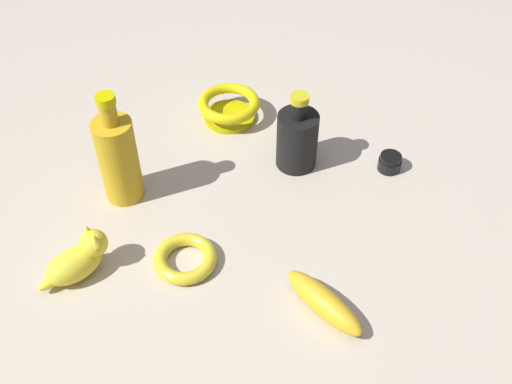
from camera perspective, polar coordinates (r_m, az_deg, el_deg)
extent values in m
plane|color=#BCB29E|center=(1.10, 0.00, -1.79)|extent=(2.00, 2.00, 0.00)
cylinder|color=gold|center=(1.10, -12.82, 2.92)|extent=(0.07, 0.07, 0.17)
cylinder|color=gold|center=(1.04, -13.74, 7.18)|extent=(0.03, 0.03, 0.04)
cylinder|color=#C4BB05|center=(1.02, -14.01, 8.44)|extent=(0.03, 0.03, 0.02)
cylinder|color=black|center=(1.20, 12.47, 2.57)|extent=(0.04, 0.04, 0.02)
cylinder|color=gold|center=(1.20, 12.54, 2.91)|extent=(0.04, 0.04, 0.00)
cylinder|color=black|center=(1.19, 12.59, 3.17)|extent=(0.04, 0.04, 0.01)
cylinder|color=black|center=(1.16, 3.89, 4.88)|extent=(0.08, 0.08, 0.11)
cylinder|color=black|center=(1.11, 4.08, 7.79)|extent=(0.03, 0.03, 0.03)
cylinder|color=gold|center=(1.10, 4.14, 8.77)|extent=(0.03, 0.03, 0.01)
ellipsoid|color=gold|center=(0.96, 6.43, -10.30)|extent=(0.11, 0.16, 0.04)
cylinder|color=#B6AE09|center=(1.30, -2.52, 7.12)|extent=(0.11, 0.11, 0.01)
torus|color=yellow|center=(1.28, -2.57, 8.35)|extent=(0.13, 0.13, 0.02)
torus|color=gold|center=(1.02, -6.68, -6.25)|extent=(0.11, 0.11, 0.02)
ellipsoid|color=yellow|center=(1.03, -16.81, -6.62)|extent=(0.11, 0.10, 0.06)
sphere|color=yellow|center=(1.02, -15.08, -4.68)|extent=(0.05, 0.05, 0.05)
cone|color=yellow|center=(1.01, -15.62, -3.51)|extent=(0.02, 0.02, 0.02)
cone|color=yellow|center=(1.00, -14.95, -4.39)|extent=(0.02, 0.02, 0.02)
ellipsoid|color=yellow|center=(1.03, -18.80, -8.11)|extent=(0.05, 0.04, 0.02)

